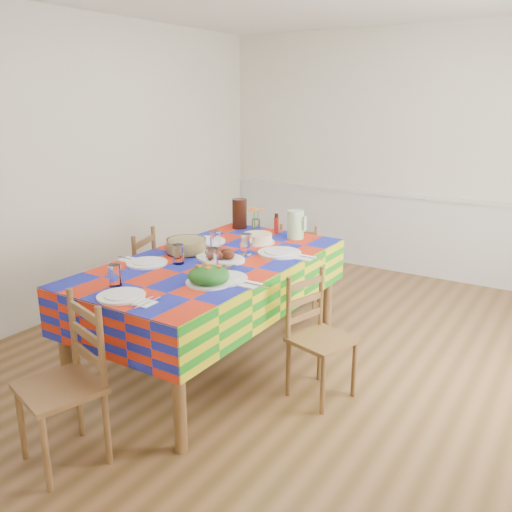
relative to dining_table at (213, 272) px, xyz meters
The scene contains 22 objects.
room 0.92m from the dining_table, 45.52° to the left, with size 4.58×5.08×2.78m.
wainscot 3.02m from the dining_table, 80.83° to the left, with size 4.41×0.06×0.92m.
dining_table is the anchor object (origin of this frame).
setting_near_head 0.87m from the dining_table, 93.46° to the right, with size 0.46×0.31×0.14m.
setting_left_near 0.41m from the dining_table, 133.17° to the right, with size 0.53×0.31×0.14m.
setting_left_far 0.44m from the dining_table, 130.81° to the left, with size 0.56×0.33×0.15m.
setting_right_near 0.40m from the dining_table, 45.19° to the right, with size 0.58×0.34×0.15m.
setting_right_far 0.45m from the dining_table, 51.53° to the left, with size 0.62×0.36×0.16m.
meat_platter 0.14m from the dining_table, 34.06° to the left, with size 0.39×0.28×0.08m.
salad_platter 0.54m from the dining_table, 55.61° to the right, with size 0.30×0.30×0.12m.
pasta_bowl 0.32m from the dining_table, behind, with size 0.30×0.30×0.11m.
cake 0.60m from the dining_table, 87.97° to the left, with size 0.28×0.28×0.08m.
serving_utensils 0.24m from the dining_table, 26.72° to the right, with size 0.15×0.32×0.01m.
flower_vase 0.89m from the dining_table, 101.27° to the left, with size 0.14×0.12×0.23m.
hot_sauce 0.95m from the dining_table, 90.75° to the left, with size 0.04×0.04×0.17m, color #B21E0E.
green_pitcher 0.92m from the dining_table, 76.38° to the left, with size 0.14×0.14×0.24m, color #B2DD9C.
tea_pitcher 1.03m from the dining_table, 112.79° to the left, with size 0.13×0.13×0.26m, color black.
name_card 0.99m from the dining_table, 88.88° to the right, with size 0.09×0.03×0.02m, color white.
chair_near 1.37m from the dining_table, 89.49° to the right, with size 0.51×0.49×0.94m.
chair_far 1.39m from the dining_table, 89.48° to the left, with size 0.47×0.46×0.85m.
chair_left 0.90m from the dining_table, behind, with size 0.50×0.51×0.93m.
chair_right 0.91m from the dining_table, ahead, with size 0.44×0.46×0.85m.
Camera 1 is at (1.80, -3.50, 1.97)m, focal length 38.00 mm.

